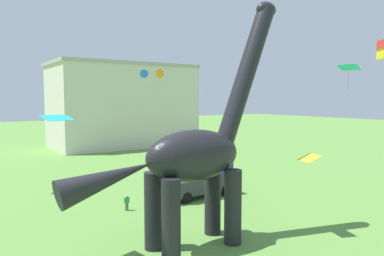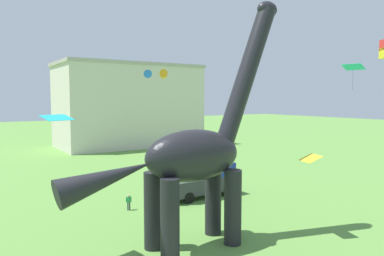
{
  "view_description": "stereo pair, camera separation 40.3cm",
  "coord_description": "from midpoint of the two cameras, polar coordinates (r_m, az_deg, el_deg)",
  "views": [
    {
      "loc": [
        -7.74,
        -10.7,
        7.51
      ],
      "look_at": [
        2.92,
        4.97,
        5.98
      ],
      "focal_mm": 34.51,
      "sensor_mm": 36.0,
      "label": 1
    },
    {
      "loc": [
        -7.41,
        -10.93,
        7.51
      ],
      "look_at": [
        2.92,
        4.97,
        5.98
      ],
      "focal_mm": 34.51,
      "sensor_mm": 36.0,
      "label": 2
    }
  ],
  "objects": [
    {
      "name": "dinosaur_sculpture",
      "position": [
        18.44,
        -0.51,
        -4.3
      ],
      "size": [
        12.32,
        2.61,
        12.88
      ],
      "rotation": [
        0.0,
        0.0,
        -0.03
      ],
      "color": "black",
      "rests_on": "ground_plane"
    },
    {
      "name": "parked_box_truck",
      "position": [
        28.25,
        0.27,
        -7.37
      ],
      "size": [
        5.68,
        2.39,
        3.2
      ],
      "rotation": [
        0.0,
        0.0,
        0.04
      ],
      "color": "#38383D",
      "rests_on": "ground_plane"
    },
    {
      "name": "person_photographer",
      "position": [
        25.58,
        -10.5,
        -11.03
      ],
      "size": [
        0.4,
        0.18,
        1.07
      ],
      "rotation": [
        0.0,
        0.0,
        0.33
      ],
      "color": "#2D3347",
      "rests_on": "ground_plane"
    },
    {
      "name": "kite_far_right",
      "position": [
        17.82,
        -20.75,
        1.5
      ],
      "size": [
        1.52,
        1.29,
        0.24
      ],
      "color": "#19B2B7"
    },
    {
      "name": "kite_trailing",
      "position": [
        32.88,
        22.76,
        8.63
      ],
      "size": [
        1.41,
        1.77,
        2.04
      ],
      "color": "#19B2B7"
    },
    {
      "name": "kite_high_right",
      "position": [
        21.04,
        17.17,
        -4.43
      ],
      "size": [
        1.15,
        1.36,
        0.36
      ],
      "color": "yellow"
    },
    {
      "name": "kite_near_low",
      "position": [
        35.88,
        -5.84,
        8.29
      ],
      "size": [
        2.8,
        2.73,
        0.79
      ],
      "color": "orange"
    },
    {
      "name": "background_building_block",
      "position": [
        59.62,
        -10.73,
        3.5
      ],
      "size": [
        21.86,
        11.36,
        12.87
      ],
      "color": "beige",
      "rests_on": "ground_plane"
    }
  ]
}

